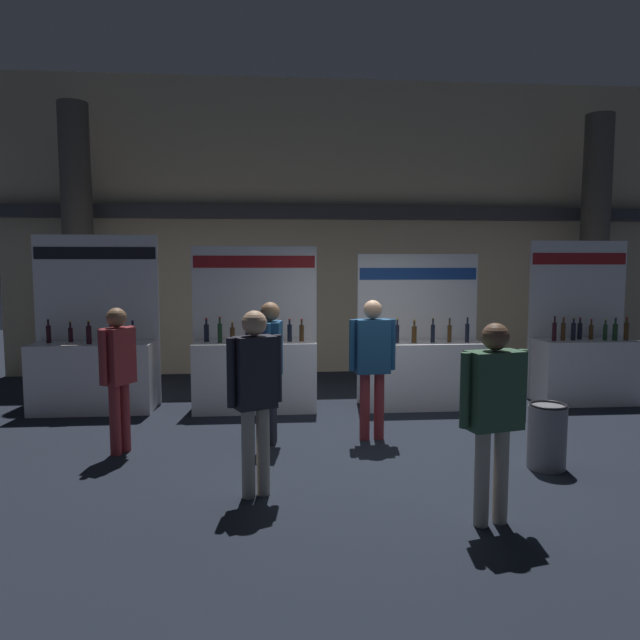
{
  "coord_description": "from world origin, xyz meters",
  "views": [
    {
      "loc": [
        -1.37,
        -6.7,
        2.16
      ],
      "look_at": [
        -0.75,
        0.6,
        1.44
      ],
      "focal_mm": 32.67,
      "sensor_mm": 36.0,
      "label": 1
    }
  ],
  "objects_px": {
    "visitor_4": "(271,360)",
    "trash_bin": "(547,436)",
    "visitor_2": "(372,357)",
    "exhibitor_booth_2": "(421,368)",
    "exhibitor_booth_1": "(255,368)",
    "exhibitor_booth_3": "(584,363)",
    "visitor_5": "(118,368)",
    "visitor_1": "(255,387)",
    "visitor_0": "(494,404)",
    "exhibitor_booth_0": "(94,368)"
  },
  "relations": [
    {
      "from": "exhibitor_booth_2",
      "to": "exhibitor_booth_3",
      "type": "distance_m",
      "value": 2.59
    },
    {
      "from": "visitor_0",
      "to": "visitor_4",
      "type": "height_order",
      "value": "visitor_4"
    },
    {
      "from": "visitor_2",
      "to": "exhibitor_booth_3",
      "type": "bearing_deg",
      "value": -160.39
    },
    {
      "from": "visitor_4",
      "to": "trash_bin",
      "type": "bearing_deg",
      "value": -102.32
    },
    {
      "from": "visitor_4",
      "to": "visitor_5",
      "type": "bearing_deg",
      "value": 106.19
    },
    {
      "from": "exhibitor_booth_2",
      "to": "exhibitor_booth_1",
      "type": "bearing_deg",
      "value": 179.55
    },
    {
      "from": "visitor_4",
      "to": "visitor_5",
      "type": "height_order",
      "value": "visitor_4"
    },
    {
      "from": "exhibitor_booth_0",
      "to": "visitor_0",
      "type": "bearing_deg",
      "value": -43.14
    },
    {
      "from": "exhibitor_booth_0",
      "to": "visitor_5",
      "type": "distance_m",
      "value": 2.19
    },
    {
      "from": "exhibitor_booth_0",
      "to": "exhibitor_booth_2",
      "type": "xyz_separation_m",
      "value": [
        4.84,
        -0.14,
        -0.04
      ]
    },
    {
      "from": "trash_bin",
      "to": "visitor_2",
      "type": "distance_m",
      "value": 2.14
    },
    {
      "from": "visitor_4",
      "to": "exhibitor_booth_2",
      "type": "bearing_deg",
      "value": -45.76
    },
    {
      "from": "trash_bin",
      "to": "visitor_0",
      "type": "height_order",
      "value": "visitor_0"
    },
    {
      "from": "visitor_2",
      "to": "visitor_4",
      "type": "distance_m",
      "value": 1.24
    },
    {
      "from": "visitor_5",
      "to": "visitor_0",
      "type": "bearing_deg",
      "value": -91.34
    },
    {
      "from": "exhibitor_booth_2",
      "to": "visitor_0",
      "type": "relative_size",
      "value": 1.37
    },
    {
      "from": "visitor_4",
      "to": "visitor_0",
      "type": "bearing_deg",
      "value": -133.72
    },
    {
      "from": "exhibitor_booth_2",
      "to": "visitor_5",
      "type": "xyz_separation_m",
      "value": [
        -3.98,
        -1.84,
        0.39
      ]
    },
    {
      "from": "exhibitor_booth_2",
      "to": "visitor_1",
      "type": "relative_size",
      "value": 1.33
    },
    {
      "from": "trash_bin",
      "to": "visitor_0",
      "type": "distance_m",
      "value": 1.78
    },
    {
      "from": "exhibitor_booth_3",
      "to": "visitor_2",
      "type": "xyz_separation_m",
      "value": [
        -3.62,
        -1.63,
        0.41
      ]
    },
    {
      "from": "visitor_2",
      "to": "visitor_4",
      "type": "relative_size",
      "value": 1.01
    },
    {
      "from": "exhibitor_booth_1",
      "to": "visitor_2",
      "type": "xyz_separation_m",
      "value": [
        1.47,
        -1.59,
        0.41
      ]
    },
    {
      "from": "exhibitor_booth_1",
      "to": "visitor_0",
      "type": "height_order",
      "value": "exhibitor_booth_1"
    },
    {
      "from": "exhibitor_booth_2",
      "to": "visitor_5",
      "type": "height_order",
      "value": "exhibitor_booth_2"
    },
    {
      "from": "exhibitor_booth_2",
      "to": "visitor_0",
      "type": "height_order",
      "value": "exhibitor_booth_2"
    },
    {
      "from": "exhibitor_booth_3",
      "to": "visitor_2",
      "type": "relative_size",
      "value": 1.46
    },
    {
      "from": "trash_bin",
      "to": "visitor_5",
      "type": "bearing_deg",
      "value": 169.12
    },
    {
      "from": "exhibitor_booth_2",
      "to": "visitor_0",
      "type": "distance_m",
      "value": 4.02
    },
    {
      "from": "exhibitor_booth_1",
      "to": "visitor_2",
      "type": "relative_size",
      "value": 1.41
    },
    {
      "from": "exhibitor_booth_3",
      "to": "visitor_4",
      "type": "height_order",
      "value": "exhibitor_booth_3"
    },
    {
      "from": "exhibitor_booth_1",
      "to": "exhibitor_booth_2",
      "type": "relative_size",
      "value": 1.05
    },
    {
      "from": "exhibitor_booth_3",
      "to": "exhibitor_booth_0",
      "type": "bearing_deg",
      "value": 179.36
    },
    {
      "from": "visitor_4",
      "to": "exhibitor_booth_1",
      "type": "bearing_deg",
      "value": 16.72
    },
    {
      "from": "exhibitor_booth_2",
      "to": "trash_bin",
      "type": "xyz_separation_m",
      "value": [
        0.64,
        -2.73,
        -0.25
      ]
    },
    {
      "from": "visitor_2",
      "to": "visitor_1",
      "type": "bearing_deg",
      "value": 45.34
    },
    {
      "from": "visitor_2",
      "to": "visitor_4",
      "type": "bearing_deg",
      "value": -2.63
    },
    {
      "from": "trash_bin",
      "to": "visitor_4",
      "type": "height_order",
      "value": "visitor_4"
    },
    {
      "from": "visitor_1",
      "to": "visitor_2",
      "type": "xyz_separation_m",
      "value": [
        1.38,
        1.64,
        -0.0
      ]
    },
    {
      "from": "exhibitor_booth_0",
      "to": "visitor_4",
      "type": "relative_size",
      "value": 1.51
    },
    {
      "from": "exhibitor_booth_3",
      "to": "visitor_1",
      "type": "xyz_separation_m",
      "value": [
        -4.99,
        -3.27,
        0.41
      ]
    },
    {
      "from": "exhibitor_booth_2",
      "to": "exhibitor_booth_3",
      "type": "bearing_deg",
      "value": 1.33
    },
    {
      "from": "exhibitor_booth_0",
      "to": "visitor_4",
      "type": "bearing_deg",
      "value": -34.34
    },
    {
      "from": "visitor_2",
      "to": "exhibitor_booth_2",
      "type": "bearing_deg",
      "value": -127.84
    },
    {
      "from": "exhibitor_booth_2",
      "to": "visitor_0",
      "type": "bearing_deg",
      "value": -96.46
    },
    {
      "from": "visitor_5",
      "to": "visitor_1",
      "type": "bearing_deg",
      "value": -101.33
    },
    {
      "from": "exhibitor_booth_3",
      "to": "visitor_4",
      "type": "relative_size",
      "value": 1.47
    },
    {
      "from": "exhibitor_booth_0",
      "to": "visitor_5",
      "type": "height_order",
      "value": "exhibitor_booth_0"
    },
    {
      "from": "exhibitor_booth_3",
      "to": "visitor_5",
      "type": "bearing_deg",
      "value": -163.84
    },
    {
      "from": "exhibitor_booth_2",
      "to": "exhibitor_booth_3",
      "type": "relative_size",
      "value": 0.92
    }
  ]
}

